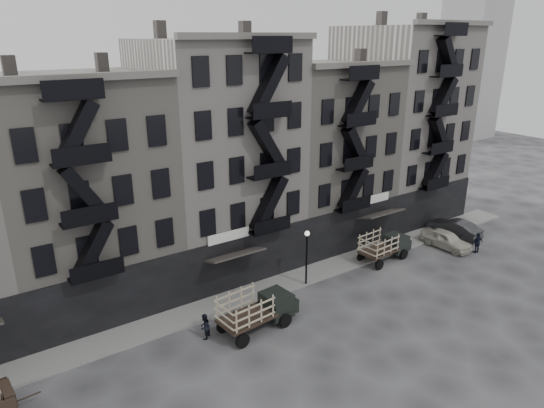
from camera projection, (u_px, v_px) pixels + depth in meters
ground at (294, 314)px, 31.67m from camera, size 140.00×140.00×0.00m
sidewalk at (263, 289)px, 34.56m from camera, size 55.00×2.50×0.15m
building_midwest at (83, 194)px, 31.49m from camera, size 10.00×11.35×16.20m
building_center at (218, 158)px, 36.49m from camera, size 10.00×11.35×18.20m
building_mideast at (320, 153)px, 42.16m from camera, size 10.00×11.35×16.20m
building_east at (400, 125)px, 47.00m from camera, size 10.00×11.35×19.20m
lamp_post at (307, 251)px, 34.37m from camera, size 0.36×0.36×4.28m
stake_truck_west at (257, 307)px, 29.63m from camera, size 5.43×2.59×2.65m
stake_truck_east at (385, 244)px, 38.88m from camera, size 4.98×2.31×2.44m
car_east at (446, 239)px, 41.29m from camera, size 2.02×4.52×1.51m
car_far at (454, 228)px, 43.65m from camera, size 2.15×4.92×1.57m
pedestrian_mid at (205, 327)px, 28.88m from camera, size 1.00×0.96×1.63m
policeman at (477, 243)px, 40.29m from camera, size 1.10×0.66×1.76m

